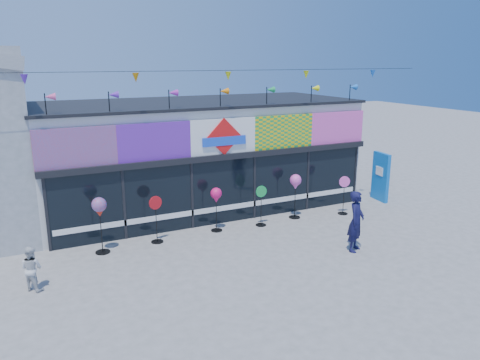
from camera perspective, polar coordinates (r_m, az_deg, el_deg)
ground at (r=13.94m, az=3.92°, el=-9.42°), size 80.00×80.00×0.00m
kite_shop at (r=18.48m, az=-5.22°, el=3.21°), size 16.00×5.70×5.31m
blue_sign at (r=19.93m, az=16.76°, el=0.39°), size 0.27×1.00×1.98m
spinner_0 at (r=14.37m, az=-16.77°, el=-3.38°), size 0.44×0.44×1.73m
spinner_1 at (r=14.97m, az=-10.19°, el=-4.59°), size 0.43×0.39×1.53m
spinner_2 at (r=15.60m, az=-2.92°, el=-2.02°), size 0.38×0.38×1.51m
spinner_3 at (r=16.24m, az=2.60°, el=-3.02°), size 0.40×0.37×1.44m
spinner_4 at (r=16.98m, az=6.78°, el=-0.39°), size 0.41×0.41×1.64m
spinner_5 at (r=17.85m, az=12.54°, el=-1.70°), size 0.40×0.37×1.46m
adult_man at (r=14.50m, az=13.97°, el=-4.91°), size 0.81×0.75×1.86m
child at (r=12.97m, az=-24.06°, el=-9.81°), size 0.63×0.63×1.16m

